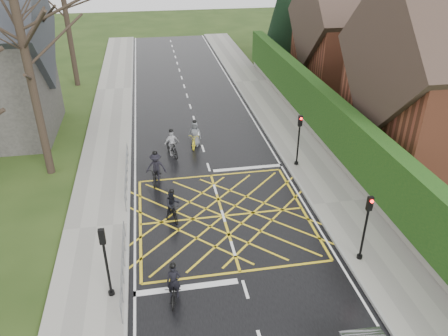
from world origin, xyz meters
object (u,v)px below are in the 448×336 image
object	(u,v)px
cyclist_back	(173,208)
cyclist_mid	(156,171)
cyclist_front	(172,146)
cyclist_lead	(195,137)
cyclist_rear	(174,287)

from	to	relation	value
cyclist_back	cyclist_mid	distance (m)	3.71
cyclist_mid	cyclist_front	distance (m)	3.17
cyclist_front	cyclist_lead	size ratio (longest dim) A/B	0.94
cyclist_back	cyclist_lead	bearing A→B (deg)	63.85
cyclist_back	cyclist_mid	xyz separation A→B (m)	(-0.63, 3.65, 0.07)
cyclist_back	cyclist_lead	world-z (taller)	cyclist_lead
cyclist_back	cyclist_front	xyz separation A→B (m)	(0.43, 6.64, 0.04)
cyclist_lead	cyclist_mid	bearing A→B (deg)	-107.18
cyclist_mid	cyclist_back	bearing A→B (deg)	-69.76
cyclist_rear	cyclist_back	size ratio (longest dim) A/B	1.04
cyclist_rear	cyclist_lead	world-z (taller)	cyclist_lead
cyclist_rear	cyclist_lead	bearing A→B (deg)	88.41
cyclist_rear	cyclist_front	bearing A→B (deg)	94.89
cyclist_mid	cyclist_front	world-z (taller)	cyclist_mid
cyclist_rear	cyclist_front	world-z (taller)	cyclist_front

